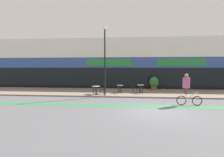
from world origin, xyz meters
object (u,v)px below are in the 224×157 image
object	(u,v)px
bistro_table_2	(141,87)
planter_pot	(154,83)
bistro_table_0	(96,88)
cafe_chair_0_near	(95,89)
bistro_table_1	(120,87)
cafe_chair_2_side	(134,87)
cafe_chair_1_near	(120,88)
cafe_chair_0_side	(103,89)
cyclist_0	(187,86)
lamp_post	(105,57)
cafe_chair_2_near	(141,88)

from	to	relation	value
bistro_table_2	planter_pot	bearing A→B (deg)	54.52
bistro_table_0	cafe_chair_0_near	xyz separation A→B (m)	(-0.00, -0.63, -0.01)
bistro_table_1	cafe_chair_2_side	distance (m)	1.36
cafe_chair_0_near	cafe_chair_1_near	bearing A→B (deg)	-56.44
bistro_table_0	cafe_chair_2_side	size ratio (longest dim) A/B	0.82
planter_pot	cafe_chair_0_side	bearing A→B (deg)	-145.28
bistro_table_1	cyclist_0	distance (m)	6.80
cafe_chair_2_side	lamp_post	bearing A→B (deg)	-137.97
cafe_chair_0_near	cafe_chair_0_side	bearing A→B (deg)	-43.22
cafe_chair_0_near	cafe_chair_2_near	size ratio (longest dim) A/B	1.00
lamp_post	cafe_chair_2_side	bearing A→B (deg)	37.75
cafe_chair_1_near	planter_pot	size ratio (longest dim) A/B	0.63
cyclist_0	bistro_table_2	bearing A→B (deg)	122.15
cafe_chair_0_side	cafe_chair_2_side	xyz separation A→B (m)	(2.86, 1.32, 0.00)
bistro_table_1	cafe_chair_1_near	distance (m)	0.63
planter_pot	bistro_table_2	bearing A→B (deg)	-125.48
planter_pot	lamp_post	xyz separation A→B (m)	(-4.75, -4.16, 2.61)
bistro_table_2	cafe_chair_0_side	size ratio (longest dim) A/B	0.84
cafe_chair_0_near	lamp_post	size ratio (longest dim) A/B	0.15
lamp_post	cafe_chair_0_near	bearing A→B (deg)	176.66
bistro_table_1	cafe_chair_2_near	size ratio (longest dim) A/B	0.79
cafe_chair_1_near	planter_pot	world-z (taller)	planter_pot
bistro_table_0	bistro_table_2	size ratio (longest dim) A/B	0.97
bistro_table_0	cafe_chair_0_side	xyz separation A→B (m)	(0.63, -0.01, -0.01)
planter_pot	bistro_table_0	bearing A→B (deg)	-148.40
cafe_chair_2_side	planter_pot	xyz separation A→B (m)	(2.18, 2.17, 0.24)
cafe_chair_1_near	lamp_post	world-z (taller)	lamp_post
cafe_chair_1_near	cafe_chair_2_side	distance (m)	1.52
lamp_post	cafe_chair_2_near	bearing A→B (deg)	23.05
bistro_table_2	planter_pot	size ratio (longest dim) A/B	0.53
cafe_chair_0_side	cafe_chair_1_near	bearing A→B (deg)	-150.80
cafe_chair_0_near	cyclist_0	size ratio (longest dim) A/B	0.42
bistro_table_1	cafe_chair_0_near	bearing A→B (deg)	-137.98
cafe_chair_1_near	lamp_post	xyz separation A→B (m)	(-1.20, -1.34, 2.85)
bistro_table_0	planter_pot	world-z (taller)	planter_pot
cafe_chair_2_near	cyclist_0	world-z (taller)	cyclist_0
bistro_table_1	cyclist_0	world-z (taller)	cyclist_0
cafe_chair_2_side	lamp_post	distance (m)	4.32
cafe_chair_2_near	cyclist_0	size ratio (longest dim) A/B	0.42
cafe_chair_0_near	planter_pot	xyz separation A→B (m)	(5.67, 4.11, 0.24)
cafe_chair_0_side	planter_pot	world-z (taller)	planter_pot
bistro_table_1	cafe_chair_1_near	world-z (taller)	cafe_chair_1_near
bistro_table_2	cafe_chair_0_side	xyz separation A→B (m)	(-3.49, -1.31, -0.02)
cafe_chair_0_near	cafe_chair_1_near	world-z (taller)	same
cafe_chair_1_near	cafe_chair_2_side	world-z (taller)	same
bistro_table_0	bistro_table_1	bearing A→B (deg)	31.27
cafe_chair_2_side	cyclist_0	bearing A→B (deg)	-50.63
cafe_chair_2_near	bistro_table_1	bearing A→B (deg)	73.75
cafe_chair_0_near	lamp_post	bearing A→B (deg)	-91.14
cafe_chair_1_near	cyclist_0	world-z (taller)	cyclist_0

